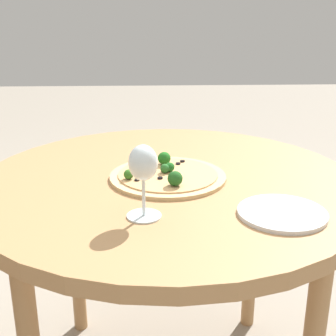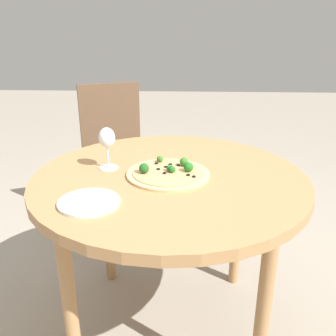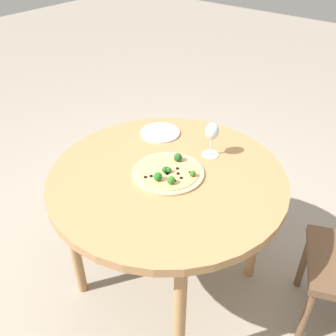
% 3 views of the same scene
% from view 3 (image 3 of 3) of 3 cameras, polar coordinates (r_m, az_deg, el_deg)
% --- Properties ---
extents(ground_plane, '(12.00, 12.00, 0.00)m').
position_cam_3_polar(ground_plane, '(2.18, -0.10, -16.82)').
color(ground_plane, gray).
extents(dining_table, '(1.06, 1.06, 0.74)m').
position_cam_3_polar(dining_table, '(1.70, -0.12, -2.87)').
color(dining_table, '#A87A4C').
rests_on(dining_table, ground_plane).
extents(pizza, '(0.32, 0.32, 0.05)m').
position_cam_3_polar(pizza, '(1.65, 0.06, -0.62)').
color(pizza, tan).
rests_on(pizza, dining_table).
extents(wine_glass, '(0.08, 0.08, 0.17)m').
position_cam_3_polar(wine_glass, '(1.73, 6.72, 5.29)').
color(wine_glass, silver).
rests_on(wine_glass, dining_table).
extents(plate_near, '(0.20, 0.20, 0.01)m').
position_cam_3_polar(plate_near, '(1.95, -1.19, 5.40)').
color(plate_near, silver).
rests_on(plate_near, dining_table).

